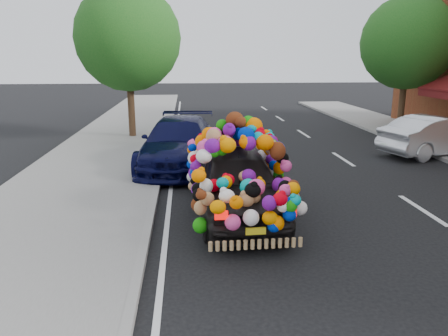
% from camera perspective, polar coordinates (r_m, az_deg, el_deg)
% --- Properties ---
extents(ground, '(100.00, 100.00, 0.00)m').
position_cam_1_polar(ground, '(9.44, 4.92, -6.13)').
color(ground, black).
rests_on(ground, ground).
extents(sidewalk, '(4.00, 60.00, 0.12)m').
position_cam_1_polar(sidewalk, '(9.68, -21.18, -6.18)').
color(sidewalk, gray).
rests_on(sidewalk, ground).
extents(kerb, '(0.15, 60.00, 0.13)m').
position_cam_1_polar(kerb, '(9.32, -9.54, -6.13)').
color(kerb, gray).
rests_on(kerb, ground).
extents(lane_markings, '(6.00, 50.00, 0.01)m').
position_cam_1_polar(lane_markings, '(10.65, 24.46, -4.99)').
color(lane_markings, silver).
rests_on(lane_markings, ground).
extents(tree_near_sidewalk, '(4.20, 4.20, 6.13)m').
position_cam_1_polar(tree_near_sidewalk, '(18.37, -12.46, 16.24)').
color(tree_near_sidewalk, '#332114').
rests_on(tree_near_sidewalk, ground).
extents(tree_far_b, '(4.00, 4.00, 5.90)m').
position_cam_1_polar(tree_far_b, '(21.03, 22.89, 14.84)').
color(tree_far_b, '#332114').
rests_on(tree_far_b, ground).
extents(plush_art_car, '(2.19, 4.47, 2.08)m').
position_cam_1_polar(plush_art_car, '(9.15, 1.72, 0.23)').
color(plush_art_car, black).
rests_on(plush_art_car, ground).
extents(navy_sedan, '(2.68, 5.31, 1.48)m').
position_cam_1_polar(navy_sedan, '(13.46, -5.89, 3.29)').
color(navy_sedan, black).
rests_on(navy_sedan, ground).
extents(silver_hatchback, '(4.40, 2.60, 1.37)m').
position_cam_1_polar(silver_hatchback, '(16.63, 26.16, 3.81)').
color(silver_hatchback, silver).
rests_on(silver_hatchback, ground).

